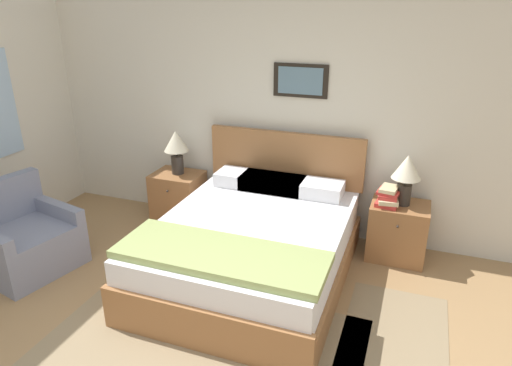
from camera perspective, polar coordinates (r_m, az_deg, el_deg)
The scene contains 14 objects.
wall_back at distance 4.75m, azimuth 4.31°, elevation 8.89°, with size 7.96×0.09×2.60m.
area_rug_main at distance 3.52m, azimuth -7.61°, elevation -20.50°, with size 2.30×1.64×0.01m.
area_rug_bedside at distance 3.79m, azimuth 16.92°, elevation -17.87°, with size 0.77×1.24×0.01m.
bed at distance 4.15m, azimuth -0.41°, elevation -7.73°, with size 1.65×2.07×1.11m.
armchair at distance 4.82m, azimuth -27.01°, elevation -6.42°, with size 0.91×0.94×0.82m.
nightstand_near_window at distance 5.27m, azimuth -9.66°, elevation -1.71°, with size 0.54×0.45×0.57m.
nightstand_by_door at distance 4.66m, azimuth 17.27°, elevation -5.76°, with size 0.54×0.45×0.57m.
table_lamp_near_window at distance 5.07m, azimuth -9.94°, elevation 4.66°, with size 0.27×0.27×0.49m.
table_lamp_by_door at distance 4.43m, azimuth 18.30°, elevation 1.30°, with size 0.27×0.27×0.49m.
book_thick_bottom at distance 4.49m, azimuth 16.12°, elevation -2.36°, with size 0.23×0.27×0.04m.
book_hardcover_middle at distance 4.48m, azimuth 16.17°, elevation -1.90°, with size 0.21×0.30×0.04m.
book_novel_upper at distance 4.46m, azimuth 16.22°, elevation -1.45°, with size 0.17×0.22×0.04m.
book_slim_near_top at distance 4.45m, azimuth 16.27°, elevation -1.06°, with size 0.22×0.23×0.03m.
book_paperback_top at distance 4.44m, azimuth 16.31°, elevation -0.69°, with size 0.18×0.23×0.03m.
Camera 1 is at (1.26, -1.77, 2.37)m, focal length 32.00 mm.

